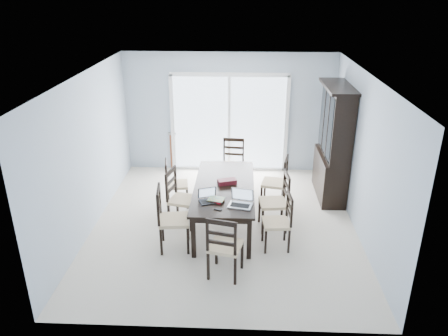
% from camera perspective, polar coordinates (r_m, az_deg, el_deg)
% --- Properties ---
extents(floor, '(5.00, 5.00, 0.00)m').
position_cam_1_polar(floor, '(7.70, 0.03, -7.37)').
color(floor, beige).
rests_on(floor, ground).
extents(ceiling, '(5.00, 5.00, 0.00)m').
position_cam_1_polar(ceiling, '(6.76, 0.03, 12.00)').
color(ceiling, white).
rests_on(ceiling, back_wall).
extents(back_wall, '(4.50, 0.02, 2.60)m').
position_cam_1_polar(back_wall, '(9.50, 0.70, 7.17)').
color(back_wall, '#9FAEBE').
rests_on(back_wall, floor).
extents(wall_left, '(0.02, 5.00, 2.60)m').
position_cam_1_polar(wall_left, '(7.56, -17.27, 1.89)').
color(wall_left, '#9FAEBE').
rests_on(wall_left, floor).
extents(wall_right, '(0.02, 5.00, 2.60)m').
position_cam_1_polar(wall_right, '(7.39, 17.75, 1.32)').
color(wall_right, '#9FAEBE').
rests_on(wall_right, floor).
extents(balcony, '(4.50, 2.00, 0.10)m').
position_cam_1_polar(balcony, '(10.88, 0.84, 1.75)').
color(balcony, gray).
rests_on(balcony, ground).
extents(railing, '(4.50, 0.06, 1.10)m').
position_cam_1_polar(railing, '(11.63, 1.01, 6.29)').
color(railing, '#99999E').
rests_on(railing, balcony).
extents(dining_table, '(1.00, 2.20, 0.75)m').
position_cam_1_polar(dining_table, '(7.38, 0.03, -2.85)').
color(dining_table, black).
rests_on(dining_table, floor).
extents(china_hutch, '(0.50, 1.38, 2.20)m').
position_cam_1_polar(china_hutch, '(8.55, 14.11, 3.03)').
color(china_hutch, black).
rests_on(china_hutch, floor).
extents(sliding_door, '(2.52, 0.05, 2.18)m').
position_cam_1_polar(sliding_door, '(9.54, 0.69, 5.90)').
color(sliding_door, silver).
rests_on(sliding_door, floor).
extents(chair_left_near, '(0.52, 0.51, 1.21)m').
position_cam_1_polar(chair_left_near, '(6.81, -7.44, -5.72)').
color(chair_left_near, black).
rests_on(chair_left_near, floor).
extents(chair_left_mid, '(0.54, 0.53, 1.16)m').
position_cam_1_polar(chair_left_mid, '(7.49, -6.08, -3.09)').
color(chair_left_mid, black).
rests_on(chair_left_mid, floor).
extents(chair_left_far, '(0.46, 0.45, 1.04)m').
position_cam_1_polar(chair_left_far, '(8.15, -6.79, -1.38)').
color(chair_left_far, black).
rests_on(chair_left_far, floor).
extents(chair_right_near, '(0.45, 0.44, 1.07)m').
position_cam_1_polar(chair_right_near, '(6.87, 7.63, -6.17)').
color(chair_right_near, black).
rests_on(chair_right_near, floor).
extents(chair_right_mid, '(0.50, 0.48, 1.17)m').
position_cam_1_polar(chair_right_mid, '(7.37, 7.24, -3.54)').
color(chair_right_mid, black).
rests_on(chair_right_mid, floor).
extents(chair_right_far, '(0.52, 0.51, 1.14)m').
position_cam_1_polar(chair_right_far, '(8.11, 7.25, -1.13)').
color(chair_right_far, black).
rests_on(chair_right_far, floor).
extents(chair_end_near, '(0.53, 0.54, 1.16)m').
position_cam_1_polar(chair_end_near, '(6.10, -0.06, -9.53)').
color(chair_end_near, black).
rests_on(chair_end_near, floor).
extents(chair_end_far, '(0.48, 0.49, 1.16)m').
position_cam_1_polar(chair_end_far, '(8.88, 1.18, 1.34)').
color(chair_end_far, black).
rests_on(chair_end_far, floor).
extents(laptop_dark, '(0.34, 0.29, 0.20)m').
position_cam_1_polar(laptop_dark, '(6.79, -1.95, -4.08)').
color(laptop_dark, black).
rests_on(laptop_dark, dining_table).
extents(laptop_silver, '(0.40, 0.32, 0.24)m').
position_cam_1_polar(laptop_silver, '(6.67, 2.13, -4.53)').
color(laptop_silver, '#B3B3B5').
rests_on(laptop_silver, dining_table).
extents(book_stack, '(0.29, 0.24, 0.04)m').
position_cam_1_polar(book_stack, '(6.83, -1.08, -4.17)').
color(book_stack, maroon).
rests_on(book_stack, dining_table).
extents(cell_phone, '(0.13, 0.08, 0.01)m').
position_cam_1_polar(cell_phone, '(6.59, -0.78, -5.41)').
color(cell_phone, black).
rests_on(cell_phone, dining_table).
extents(game_box, '(0.34, 0.25, 0.08)m').
position_cam_1_polar(game_box, '(7.40, 0.40, -1.80)').
color(game_box, '#4A0E17').
rests_on(game_box, dining_table).
extents(hot_tub, '(1.91, 1.77, 0.85)m').
position_cam_1_polar(hot_tub, '(10.59, -2.93, 3.86)').
color(hot_tub, brown).
rests_on(hot_tub, balcony).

